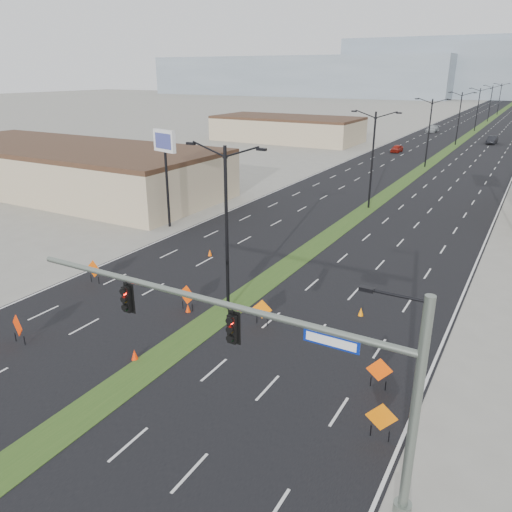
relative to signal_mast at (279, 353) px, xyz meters
The scene contains 29 objects.
ground 10.01m from the signal_mast, 166.85° to the right, with size 600.00×600.00×0.00m, color gray.
road_surface 98.49m from the signal_mast, 94.99° to the left, with size 25.00×400.00×0.02m, color black.
median_strip 98.49m from the signal_mast, 94.99° to the left, with size 2.00×400.00×0.04m, color #264819.
building_sw_near 51.83m from the signal_mast, 147.26° to the left, with size 40.00×16.00×5.00m, color #C1AC8A.
building_sw_far 92.41m from the signal_mast, 116.04° to the left, with size 30.00×14.00×4.50m, color #C1AC8A.
mesa_west 306.35m from the signal_mast, 114.82° to the left, with size 180.00×50.00×22.00m, color gray.
mesa_backdrop 320.53m from the signal_mast, 96.91° to the left, with size 140.00×50.00×32.00m, color gray.
signal_mast is the anchor object (origin of this frame).
streetlight_0 13.18m from the signal_mast, 130.54° to the left, with size 5.15×0.24×10.02m.
streetlight_1 38.96m from the signal_mast, 102.69° to the left, with size 5.15×0.24×10.02m.
streetlight_2 66.56m from the signal_mast, 97.39° to the left, with size 5.15×0.24×10.02m.
streetlight_3 94.39m from the signal_mast, 95.20° to the left, with size 5.15×0.24×10.02m.
streetlight_4 122.30m from the signal_mast, 94.01° to the left, with size 5.15×0.24×10.02m.
streetlight_5 150.25m from the signal_mast, 93.26° to the left, with size 5.15×0.24×10.02m.
streetlight_6 178.21m from the signal_mast, 92.75° to the left, with size 5.15×0.24×10.02m.
car_left 80.61m from the signal_mast, 101.67° to the left, with size 1.54×3.84×1.31m, color maroon.
car_mid 99.35m from the signal_mast, 91.41° to the left, with size 1.61×4.63×1.53m, color black.
car_far 116.02m from the signal_mast, 98.48° to the left, with size 2.13×5.24×1.52m, color #A2A7AB.
construction_sign_0 21.16m from the signal_mast, 154.70° to the left, with size 1.26×0.11×1.68m.
construction_sign_1 16.61m from the signal_mast, behind, with size 1.24×0.40×1.71m.
construction_sign_2 14.29m from the signal_mast, 140.89° to the left, with size 1.24×0.12×1.65m.
construction_sign_3 11.64m from the signal_mast, 121.88° to the left, with size 1.15×0.34×1.57m.
construction_sign_4 7.80m from the signal_mast, 73.82° to the left, with size 1.16×0.39×1.60m.
construction_sign_5 5.78m from the signal_mast, 47.53° to the left, with size 1.24×0.37×1.69m.
cone_0 10.97m from the signal_mast, 163.72° to the left, with size 0.36×0.36×0.59m, color #FF3105.
cone_1 14.23m from the signal_mast, 141.07° to the left, with size 0.32×0.32×0.53m, color red.
cone_2 14.00m from the signal_mast, 95.01° to the left, with size 0.33×0.33×0.55m, color orange.
cone_3 23.30m from the signal_mast, 130.84° to the left, with size 0.32×0.32×0.54m, color #FF5D05.
pole_sign_west 31.87m from the signal_mast, 136.00° to the left, with size 2.90×1.13×8.95m.
Camera 1 is at (15.18, -11.28, 13.82)m, focal length 35.00 mm.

